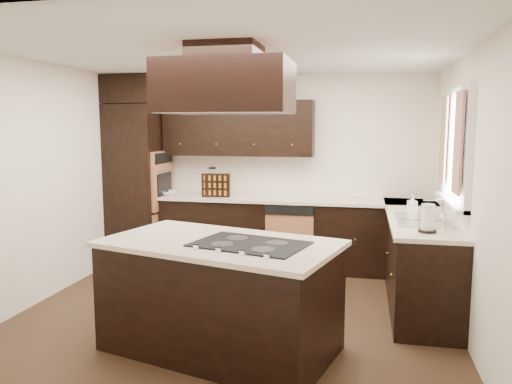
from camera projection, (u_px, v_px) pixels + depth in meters
floor at (233, 317)px, 4.88m from camera, size 4.20×4.20×0.02m
ceiling at (231, 53)px, 4.54m from camera, size 4.20×4.20×0.02m
wall_back at (272, 170)px, 6.75m from camera, size 4.20×0.02×2.50m
wall_front at (131, 239)px, 2.66m from camera, size 4.20×0.02×2.50m
wall_left at (35, 184)px, 5.15m from camera, size 0.02×4.20×2.50m
wall_right at (470, 196)px, 4.27m from camera, size 0.02×4.20×2.50m
oven_column at (138, 184)px, 6.76m from camera, size 0.65×0.75×2.12m
wall_oven_face at (162, 180)px, 6.68m from camera, size 0.05×0.62×0.78m
base_cabinets_back at (270, 233)px, 6.55m from camera, size 2.93×0.60×0.88m
base_cabinets_right at (418, 259)px, 5.31m from camera, size 0.60×2.40×0.88m
countertop_back at (270, 199)px, 6.48m from camera, size 2.93×0.63×0.04m
countertop_right at (418, 216)px, 5.25m from camera, size 0.63×2.40×0.04m
upper_cabinets at (238, 128)px, 6.59m from camera, size 2.00×0.34×0.72m
dishwasher_front at (289, 243)px, 6.21m from camera, size 0.60×0.05×0.72m
window_frame at (456, 147)px, 4.75m from camera, size 0.06×1.32×1.12m
window_pane at (460, 147)px, 4.75m from camera, size 0.00×1.20×1.00m
curtain_left at (458, 143)px, 4.35m from camera, size 0.02×0.34×0.90m
curtain_right at (443, 140)px, 5.17m from camera, size 0.02×0.34×0.90m
sink_rim at (423, 220)px, 4.91m from camera, size 0.52×0.84×0.01m
island at (220, 298)px, 4.11m from camera, size 2.02×1.44×0.88m
island_top at (220, 243)px, 4.05m from camera, size 2.10×1.52×0.04m
cooktop at (250, 244)px, 3.92m from camera, size 0.98×0.78×0.01m
range_hood at (226, 87)px, 4.03m from camera, size 1.05×0.72×0.42m
hood_duct at (226, 52)px, 4.00m from camera, size 0.55×0.50×0.13m
blender_base at (213, 192)px, 6.63m from camera, size 0.15×0.15×0.10m
blender_pitcher at (213, 179)px, 6.61m from camera, size 0.13×0.13×0.26m
spice_rack at (216, 185)px, 6.51m from camera, size 0.38×0.15×0.31m
mixing_bowl at (168, 193)px, 6.70m from camera, size 0.28×0.28×0.06m
soap_bottle at (412, 204)px, 5.37m from camera, size 0.11×0.11×0.19m
paper_towel at (428, 218)px, 4.36m from camera, size 0.14×0.14×0.25m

